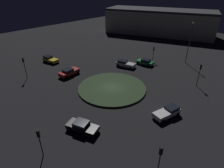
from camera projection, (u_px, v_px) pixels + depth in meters
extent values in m
plane|color=black|center=(112.00, 89.00, 35.13)|extent=(121.47, 121.47, 0.00)
cylinder|color=#2D4228|center=(112.00, 88.00, 35.05)|extent=(12.68, 12.68, 0.32)
cube|color=white|center=(166.00, 113.00, 27.55)|extent=(4.55, 2.79, 0.69)
cube|color=black|center=(172.00, 108.00, 27.78)|extent=(2.19, 1.95, 0.40)
cylinder|color=black|center=(163.00, 121.00, 26.37)|extent=(0.65, 0.38, 0.61)
cylinder|color=black|center=(154.00, 115.00, 27.65)|extent=(0.65, 0.38, 0.61)
cylinder|color=black|center=(178.00, 114.00, 27.78)|extent=(0.65, 0.38, 0.61)
cylinder|color=black|center=(169.00, 109.00, 29.06)|extent=(0.65, 0.38, 0.61)
cube|color=silver|center=(126.00, 64.00, 43.80)|extent=(2.73, 4.71, 0.72)
cube|color=black|center=(122.00, 61.00, 43.91)|extent=(1.98, 2.33, 0.45)
cylinder|color=black|center=(133.00, 66.00, 43.95)|extent=(0.36, 0.68, 0.65)
cylinder|color=black|center=(130.00, 68.00, 42.60)|extent=(0.36, 0.68, 0.65)
cylinder|color=black|center=(121.00, 63.00, 45.34)|extent=(0.36, 0.68, 0.65)
cylinder|color=black|center=(118.00, 66.00, 43.98)|extent=(0.36, 0.68, 0.65)
cube|color=#1E7238|center=(145.00, 62.00, 45.02)|extent=(2.31, 4.17, 0.62)
cube|color=black|center=(146.00, 60.00, 44.66)|extent=(1.84, 2.14, 0.49)
cylinder|color=black|center=(152.00, 64.00, 45.09)|extent=(0.30, 0.64, 0.61)
cylinder|color=black|center=(149.00, 66.00, 43.79)|extent=(0.30, 0.64, 0.61)
cylinder|color=black|center=(141.00, 61.00, 46.53)|extent=(0.30, 0.64, 0.61)
cylinder|color=black|center=(138.00, 63.00, 45.24)|extent=(0.30, 0.64, 0.61)
cube|color=black|center=(82.00, 127.00, 24.89)|extent=(3.09, 4.67, 0.56)
cube|color=black|center=(81.00, 124.00, 24.68)|extent=(2.11, 2.28, 0.52)
cylinder|color=black|center=(69.00, 130.00, 24.86)|extent=(0.42, 0.71, 0.68)
cylinder|color=black|center=(77.00, 121.00, 26.31)|extent=(0.42, 0.71, 0.68)
cylinder|color=black|center=(89.00, 137.00, 23.74)|extent=(0.42, 0.71, 0.68)
cylinder|color=black|center=(96.00, 128.00, 25.20)|extent=(0.42, 0.71, 0.68)
cube|color=gold|center=(51.00, 60.00, 46.36)|extent=(2.31, 4.29, 0.66)
cube|color=black|center=(48.00, 57.00, 46.59)|extent=(1.81, 2.10, 0.51)
cylinder|color=black|center=(58.00, 61.00, 46.42)|extent=(0.30, 0.65, 0.63)
cylinder|color=black|center=(52.00, 63.00, 45.14)|extent=(0.30, 0.65, 0.63)
cylinder|color=black|center=(50.00, 59.00, 47.91)|extent=(0.30, 0.65, 0.63)
cylinder|color=black|center=(44.00, 61.00, 46.63)|extent=(0.30, 0.65, 0.63)
cube|color=red|center=(69.00, 72.00, 39.77)|extent=(4.57, 2.19, 0.74)
cube|color=black|center=(68.00, 70.00, 39.27)|extent=(2.13, 1.78, 0.48)
cylinder|color=black|center=(72.00, 70.00, 41.55)|extent=(0.72, 0.27, 0.70)
cylinder|color=black|center=(78.00, 72.00, 40.54)|extent=(0.72, 0.27, 0.70)
cylinder|color=black|center=(61.00, 75.00, 39.35)|extent=(0.72, 0.27, 0.70)
cylinder|color=black|center=(66.00, 78.00, 38.34)|extent=(0.72, 0.27, 0.70)
cylinder|color=#2D2D2D|center=(153.00, 56.00, 46.57)|extent=(0.12, 0.12, 2.82)
cube|color=black|center=(154.00, 49.00, 45.68)|extent=(0.25, 0.32, 0.90)
sphere|color=red|center=(154.00, 48.00, 45.45)|extent=(0.20, 0.20, 0.20)
sphere|color=#4C380F|center=(154.00, 49.00, 45.58)|extent=(0.20, 0.20, 0.20)
sphere|color=#0F3819|center=(153.00, 50.00, 45.71)|extent=(0.20, 0.20, 0.20)
cylinder|color=#2D2D2D|center=(26.00, 70.00, 38.09)|extent=(0.12, 0.12, 3.60)
cube|color=black|center=(23.00, 60.00, 37.01)|extent=(0.37, 0.34, 0.90)
sphere|color=red|center=(23.00, 59.00, 36.85)|extent=(0.20, 0.20, 0.20)
sphere|color=#4C380F|center=(24.00, 60.00, 36.98)|extent=(0.20, 0.20, 0.20)
sphere|color=#0F3819|center=(24.00, 61.00, 37.11)|extent=(0.20, 0.20, 0.20)
cylinder|color=#2D2D2D|center=(159.00, 164.00, 18.87)|extent=(0.12, 0.12, 2.85)
cube|color=black|center=(161.00, 151.00, 17.97)|extent=(0.37, 0.35, 0.90)
sphere|color=#3F0C0C|center=(161.00, 148.00, 17.97)|extent=(0.20, 0.20, 0.20)
sphere|color=yellow|center=(160.00, 150.00, 18.10)|extent=(0.20, 0.20, 0.20)
sphere|color=#0F3819|center=(160.00, 152.00, 18.23)|extent=(0.20, 0.20, 0.20)
cylinder|color=#2D2D2D|center=(41.00, 146.00, 20.96)|extent=(0.12, 0.12, 2.82)
cube|color=black|center=(38.00, 134.00, 20.07)|extent=(0.29, 0.35, 0.90)
sphere|color=#3F0C0C|center=(39.00, 131.00, 20.05)|extent=(0.20, 0.20, 0.20)
sphere|color=#4C380F|center=(39.00, 133.00, 20.18)|extent=(0.20, 0.20, 0.20)
sphere|color=#1EE53F|center=(40.00, 135.00, 20.31)|extent=(0.20, 0.20, 0.20)
cylinder|color=#2D2D2D|center=(198.00, 78.00, 35.21)|extent=(0.12, 0.12, 3.53)
cube|color=black|center=(201.00, 67.00, 34.15)|extent=(0.37, 0.37, 0.90)
sphere|color=#3F0C0C|center=(200.00, 66.00, 34.01)|extent=(0.20, 0.20, 0.20)
sphere|color=yellow|center=(200.00, 67.00, 34.14)|extent=(0.20, 0.20, 0.20)
sphere|color=#0F3819|center=(200.00, 68.00, 34.27)|extent=(0.20, 0.20, 0.20)
cylinder|color=#4C4C51|center=(189.00, 44.00, 44.23)|extent=(0.18, 0.18, 9.33)
sphere|color=#F9D166|center=(193.00, 23.00, 41.92)|extent=(0.48, 0.48, 0.48)
cube|color=#B7B299|center=(159.00, 23.00, 70.36)|extent=(24.50, 40.74, 8.25)
cube|color=#333338|center=(160.00, 10.00, 68.21)|extent=(24.50, 40.74, 0.70)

